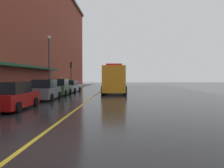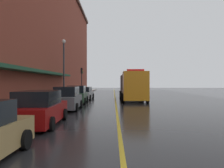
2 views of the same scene
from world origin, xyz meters
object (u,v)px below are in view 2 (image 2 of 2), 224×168
Objects in this scene: street_lamp_left at (64,63)px; parked_car_4 at (84,93)px; traffic_light_near at (82,76)px; parked_car_1 at (40,109)px; parked_car_2 at (67,99)px; utility_truck at (132,86)px; parking_meter_0 at (54,95)px; parking_meter_1 at (13,104)px; parked_car_3 at (77,95)px.

parked_car_4 is at bearing 55.05° from street_lamp_left.
traffic_light_near is (-1.31, 6.89, 2.41)m from parked_car_4.
parked_car_1 is 1.12× the size of parked_car_2.
parked_car_2 is at bearing -85.46° from traffic_light_near.
parked_car_2 is at bearing -2.30° from parked_car_1.
street_lamp_left reaches higher than utility_truck.
parked_car_4 is 5.02m from street_lamp_left.
utility_truck is at bearing 45.44° from parking_meter_0.
parking_meter_0 is 7.70m from parking_meter_1.
street_lamp_left reaches higher than parking_meter_0.
parking_meter_0 is 1.00× the size of parking_meter_1.
parking_meter_0 is 16.18m from traffic_light_near.
parking_meter_0 is (-1.46, 1.56, 0.21)m from parked_car_2.
parked_car_3 reaches higher than parked_car_1.
parked_car_4 is 9.25m from parking_meter_0.
parked_car_4 is (-0.08, 10.71, -0.10)m from parked_car_2.
parked_car_3 is at bearing 71.11° from parking_meter_0.
street_lamp_left is at bearing 13.60° from parked_car_2.
parking_meter_0 is (-1.38, -9.15, 0.31)m from parked_car_4.
traffic_light_near is at bearing 89.78° from parking_meter_0.
parking_meter_0 is 0.31× the size of traffic_light_near.
parked_car_3 is 11.64m from parking_meter_1.
parking_meter_1 is (-7.41, -15.22, -0.63)m from utility_truck.
parking_meter_1 is at bearing -26.10° from utility_truck.
street_lamp_left reaches higher than traffic_light_near.
parked_car_1 is 0.68× the size of street_lamp_left.
parked_car_4 is at bearing -1.38° from parked_car_1.
street_lamp_left is at bearing 147.19° from parked_car_4.
parked_car_2 is 3.20× the size of parking_meter_0.
utility_truck is at bearing -60.92° from parked_car_3.
parking_meter_0 is at bearing 42.04° from parked_car_2.
utility_truck is (6.03, -1.62, 0.94)m from parked_car_4.
parked_car_1 is 3.57× the size of parking_meter_0.
parked_car_2 is 0.99× the size of traffic_light_near.
parked_car_3 is (-0.03, 11.61, 0.03)m from parked_car_1.
street_lamp_left reaches higher than parked_car_4.
utility_truck is 11.34m from traffic_light_near.
parking_meter_0 is (-1.32, -3.86, 0.22)m from parked_car_3.
street_lamp_left reaches higher than parked_car_2.
traffic_light_near reaches higher than utility_truck.
parked_car_1 is 16.90m from parked_car_4.
parked_car_3 reaches higher than parking_meter_0.
street_lamp_left is at bearing 92.45° from parking_meter_1.
parked_car_1 is 14.65m from street_lamp_left.
parking_meter_1 is (-1.35, 0.05, 0.24)m from parked_car_1.
parking_meter_0 is at bearing -44.71° from utility_truck.
street_lamp_left reaches higher than parking_meter_1.
parked_car_3 is (-0.14, 5.42, -0.00)m from parked_car_2.
traffic_light_near is at bearing 12.93° from parked_car_4.
utility_truck reaches higher than parked_car_4.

